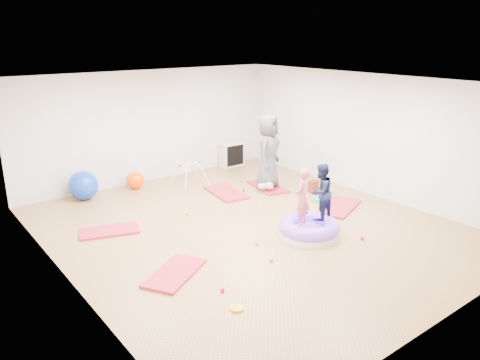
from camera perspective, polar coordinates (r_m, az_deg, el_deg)
room at (r=8.79m, az=1.20°, el=2.65°), size 7.01×8.01×2.81m
gym_mat_front_left at (r=7.61m, az=-7.96°, el=-11.17°), size 1.28×1.09×0.05m
gym_mat_mid_left at (r=9.36m, az=-15.65°, el=-6.01°), size 1.22×0.86×0.05m
gym_mat_center_back at (r=11.13m, az=-1.72°, el=-1.54°), size 0.79×1.31×0.05m
gym_mat_right at (r=10.44m, az=11.94°, el=-3.23°), size 1.41×1.06×0.05m
gym_mat_rear_right at (r=11.57m, az=3.41°, el=-0.82°), size 0.85×1.29×0.05m
inflatable_cushion at (r=8.91m, az=8.42°, el=-5.92°), size 1.15×1.15×0.36m
child_pink at (r=8.47m, az=7.56°, el=-1.77°), size 0.47×0.42×1.09m
child_navy at (r=8.82m, az=9.82°, el=-1.13°), size 0.58×0.49×1.08m
adult_caregiver at (r=11.21m, az=3.43°, el=3.46°), size 1.04×0.92×1.78m
infant at (r=11.23m, az=3.15°, el=-0.63°), size 0.39×0.39×0.23m
ball_pit_balls at (r=9.48m, az=2.54°, el=-4.95°), size 4.46×3.80×0.07m
exercise_ball_blue at (r=11.23m, az=-18.55°, el=-0.64°), size 0.67×0.67×0.67m
exercise_ball_orange at (r=11.71m, az=-12.69°, el=-0.03°), size 0.43×0.43×0.43m
infant_play_gym at (r=11.69m, az=-6.12°, el=1.14°), size 0.75×0.71×0.57m
cube_shelf at (r=13.39m, az=-0.98°, el=3.13°), size 0.67×0.33×0.67m
balance_disc at (r=10.79m, az=9.60°, el=-2.35°), size 0.32×0.32×0.07m
backpack at (r=11.36m, az=8.92°, el=-0.74°), size 0.26×0.18×0.28m
yellow_toy at (r=6.70m, az=-0.41°, el=-15.38°), size 0.20×0.20×0.03m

